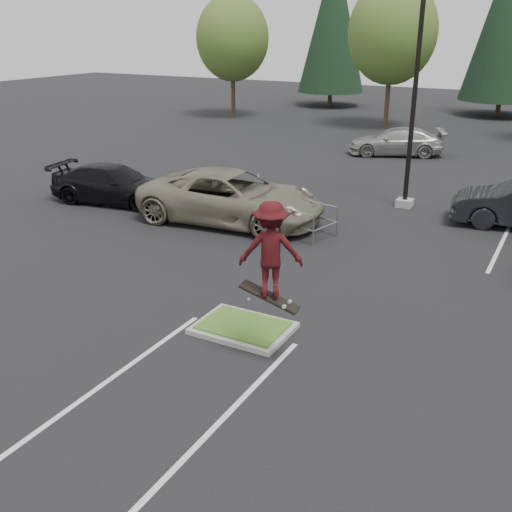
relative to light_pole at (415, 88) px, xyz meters
The scene contains 13 objects.
ground 12.85m from the light_pole, 92.39° to the right, with size 120.00×120.00×0.00m, color black.
grass_median 12.82m from the light_pole, 92.39° to the right, with size 2.20×1.60×0.16m.
stall_lines 7.74m from the light_pole, 107.24° to the right, with size 22.62×17.60×0.01m.
light_pole is the anchor object (origin of this frame).
decid_a 25.86m from the light_pole, 135.75° to the left, with size 5.44×5.44×8.91m.
decid_b 19.70m from the light_pole, 109.35° to the left, with size 5.89×5.89×9.64m.
conif_a 31.63m from the light_pole, 117.38° to the left, with size 5.72×5.72×13.00m.
conif_b 28.69m from the light_pole, 91.01° to the left, with size 6.38×6.38×14.50m.
cart_corral 6.99m from the light_pole, 125.98° to the right, with size 3.98×2.25×1.07m.
skateboarder 13.17m from the light_pole, 86.92° to the right, with size 1.47×1.22×2.25m.
car_l_tan 7.95m from the light_pole, 135.00° to the right, with size 3.10×6.72×1.87m, color gray.
car_l_black 12.24m from the light_pole, 154.54° to the right, with size 2.12×5.22×1.51m, color black.
car_far_silver 10.88m from the light_pole, 107.85° to the left, with size 2.07×5.09×1.48m, color #A2A29D.
Camera 1 is at (6.25, -10.84, 6.74)m, focal length 42.00 mm.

